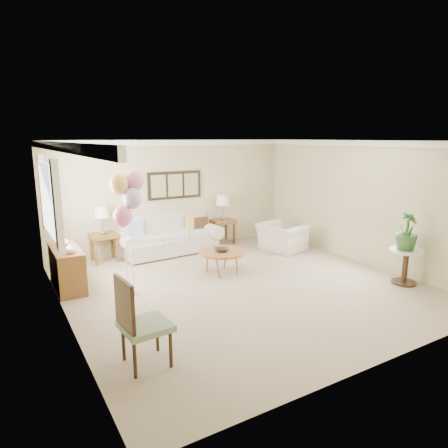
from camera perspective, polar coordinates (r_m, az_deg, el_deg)
name	(u,v)px	position (r m, az deg, el deg)	size (l,w,h in m)	color
ground_plane	(242,286)	(7.39, 2.63, -8.81)	(6.00, 6.00, 0.00)	tan
room_shell	(235,198)	(7.00, 1.59, 3.79)	(6.04, 6.04, 2.60)	beige
wall_art_triptych	(175,185)	(9.58, -7.03, 5.53)	(1.35, 0.06, 0.65)	black
sofa	(169,238)	(9.42, -7.90, -2.02)	(2.47, 1.04, 0.89)	beige
end_table_left	(104,238)	(9.03, -16.81, -1.94)	(0.57, 0.52, 0.63)	brown
end_table_right	(222,223)	(10.15, -0.23, 0.10)	(0.57, 0.52, 0.62)	brown
lamp_left	(102,213)	(8.91, -17.03, 1.54)	(0.34, 0.34, 0.60)	gray
lamp_right	(222,201)	(10.05, -0.23, 3.31)	(0.35, 0.35, 0.62)	gray
coffee_table	(222,253)	(7.92, -0.32, -4.11)	(0.91, 0.91, 0.46)	#9D5B32
decor_bowl	(222,250)	(7.85, -0.35, -3.71)	(0.28, 0.28, 0.07)	#2B241C
armchair	(282,237)	(9.64, 8.24, -1.87)	(1.00, 0.87, 0.65)	beige
side_table	(406,258)	(8.07, 24.56, -4.44)	(0.60, 0.60, 0.65)	silver
potted_plant	(407,231)	(7.91, 24.69, -0.86)	(0.40, 0.40, 0.72)	#2A4A24
accent_chair	(139,321)	(4.86, -12.09, -13.35)	(0.58, 0.58, 1.11)	gray
credenza	(67,268)	(7.69, -21.51, -5.91)	(0.46, 1.20, 0.74)	brown
vase_white	(70,248)	(7.22, -21.16, -3.23)	(0.17, 0.17, 0.18)	silver
vase_sage	(64,241)	(7.76, -21.86, -2.30)	(0.16, 0.16, 0.17)	beige
balloon_cluster	(127,196)	(6.77, -13.66, 3.97)	(0.58, 0.42, 2.14)	gray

